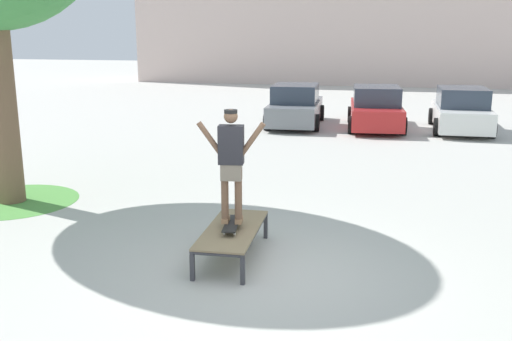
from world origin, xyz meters
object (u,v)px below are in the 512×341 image
at_px(car_red, 376,109).
at_px(skater, 231,159).
at_px(car_white, 461,111).
at_px(car_grey, 296,106).
at_px(skateboard, 232,224).
at_px(skate_box, 232,231).

bearing_deg(car_red, skater, -97.08).
bearing_deg(car_white, car_grey, -178.99).
xyz_separation_m(skateboard, skater, (-0.00, 0.00, 0.99)).
distance_m(skate_box, skater, 1.12).
bearing_deg(car_white, skater, -108.96).
height_order(car_red, car_white, same).
xyz_separation_m(skateboard, car_white, (4.48, 13.05, 0.15)).
relative_size(skater, car_red, 0.39).
bearing_deg(skateboard, skate_box, 93.04).
height_order(car_grey, car_white, same).
distance_m(car_grey, car_red, 2.88).
bearing_deg(car_grey, skater, -84.34).
height_order(skateboard, car_grey, car_grey).
bearing_deg(car_grey, skate_box, -84.34).
height_order(skater, car_grey, skater).
height_order(skate_box, car_white, car_white).
bearing_deg(car_red, car_white, 3.15).
distance_m(skateboard, car_white, 13.79).
bearing_deg(car_red, skate_box, -97.10).
xyz_separation_m(skater, car_white, (4.48, 13.04, -0.84)).
bearing_deg(skate_box, skater, -87.35).
bearing_deg(car_white, skate_box, -108.99).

